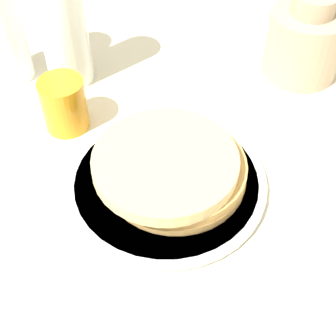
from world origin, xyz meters
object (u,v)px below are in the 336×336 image
plate (168,182)px  cream_jug (305,41)px  pancake_stack (172,167)px  juice_glass (64,104)px  water_bottle_mid (61,19)px

plate → cream_jug: 0.31m
plate → pancake_stack: 0.03m
juice_glass → water_bottle_mid: water_bottle_mid is taller
cream_jug → juice_glass: bearing=126.4°
plate → cream_jug: size_ratio=1.90×
cream_jug → water_bottle_mid: bearing=109.5°
juice_glass → pancake_stack: bearing=-110.6°
water_bottle_mid → juice_glass: bearing=-158.5°
juice_glass → water_bottle_mid: size_ratio=0.34×
cream_jug → water_bottle_mid: 0.35m
plate → water_bottle_mid: (0.16, 0.20, 0.09)m
juice_glass → plate: bearing=-111.7°
pancake_stack → juice_glass: 0.18m
juice_glass → water_bottle_mid: 0.12m
pancake_stack → water_bottle_mid: size_ratio=0.84×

